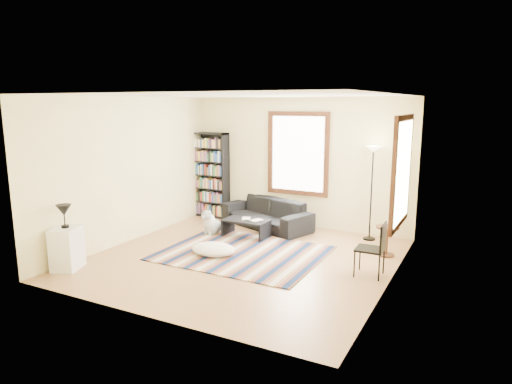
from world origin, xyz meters
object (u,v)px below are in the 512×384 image
at_px(coffee_table, 246,228).
at_px(folding_chair, 370,249).
at_px(bookshelf, 210,175).
at_px(floor_lamp, 371,194).
at_px(sofa, 266,213).
at_px(dog, 213,222).
at_px(floor_cushion, 214,249).
at_px(white_cabinet, 67,248).
at_px(side_table, 387,241).

distance_m(coffee_table, folding_chair, 2.90).
height_order(bookshelf, coffee_table, bookshelf).
bearing_deg(coffee_table, floor_lamp, 23.13).
bearing_deg(sofa, dog, -105.49).
distance_m(floor_lamp, dog, 3.24).
bearing_deg(dog, floor_cushion, -46.15).
relative_size(bookshelf, dog, 3.74).
relative_size(floor_lamp, folding_chair, 2.16).
bearing_deg(white_cabinet, floor_cushion, 22.78).
relative_size(sofa, white_cabinet, 3.03).
bearing_deg(bookshelf, folding_chair, -25.97).
distance_m(sofa, coffee_table, 0.88).
bearing_deg(dog, side_table, 15.16).
relative_size(sofa, side_table, 3.93).
height_order(sofa, folding_chair, folding_chair).
height_order(side_table, dog, side_table).
distance_m(side_table, dog, 3.49).
bearing_deg(folding_chair, side_table, 86.16).
bearing_deg(floor_lamp, white_cabinet, -135.57).
distance_m(side_table, white_cabinet, 5.44).
bearing_deg(sofa, side_table, 5.12).
height_order(side_table, white_cabinet, white_cabinet).
height_order(sofa, coffee_table, sofa).
height_order(side_table, folding_chair, folding_chair).
distance_m(bookshelf, white_cabinet, 4.13).
height_order(floor_cushion, white_cabinet, white_cabinet).
xyz_separation_m(side_table, folding_chair, (-0.05, -1.08, 0.16)).
bearing_deg(coffee_table, floor_cushion, -89.43).
bearing_deg(sofa, floor_cushion, -70.06).
distance_m(side_table, folding_chair, 1.10).
relative_size(white_cabinet, dog, 1.31).
distance_m(floor_cushion, white_cabinet, 2.44).
xyz_separation_m(coffee_table, dog, (-0.71, -0.15, 0.09)).
bearing_deg(floor_cushion, side_table, 26.40).
relative_size(floor_cushion, side_table, 1.53).
bearing_deg(bookshelf, dog, -55.61).
bearing_deg(dog, bookshelf, 135.13).
distance_m(floor_lamp, white_cabinet, 5.62).
height_order(bookshelf, folding_chair, bookshelf).
distance_m(floor_cushion, dog, 1.33).
height_order(sofa, dog, sofa).
bearing_deg(coffee_table, dog, -168.18).
relative_size(coffee_table, floor_cushion, 1.09).
xyz_separation_m(floor_cushion, side_table, (2.76, 1.37, 0.17)).
distance_m(bookshelf, floor_cushion, 3.01).
relative_size(floor_lamp, side_table, 3.44).
xyz_separation_m(coffee_table, side_table, (2.78, 0.12, 0.09)).
relative_size(bookshelf, white_cabinet, 2.86).
distance_m(bookshelf, floor_lamp, 3.86).
bearing_deg(floor_lamp, sofa, -177.44).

